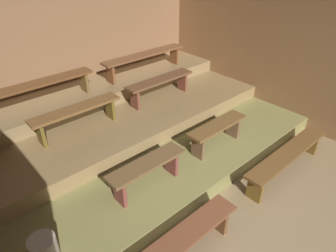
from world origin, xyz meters
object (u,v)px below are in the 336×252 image
object	(u,v)px
bench_upper_right	(145,57)
bench_floor_left	(170,251)
pail_lower	(44,250)
bench_lower_right	(217,130)
bench_upper_left	(37,87)
bench_middle_right	(160,83)
bench_lower_left	(147,169)
bench_middle_left	(77,113)
bench_floor_right	(288,156)

from	to	relation	value
bench_upper_right	bench_floor_left	bearing A→B (deg)	-125.06
bench_upper_right	pail_lower	world-z (taller)	bench_upper_right
bench_lower_right	bench_upper_left	distance (m)	2.87
bench_middle_right	bench_upper_right	distance (m)	0.82
bench_lower_left	pail_lower	size ratio (longest dim) A/B	3.46
bench_middle_right	bench_upper_right	size ratio (longest dim) A/B	0.75
bench_middle_right	bench_upper_left	size ratio (longest dim) A/B	0.75
bench_lower_left	bench_lower_right	distance (m)	1.35
bench_middle_left	bench_middle_right	bearing A→B (deg)	0.00
bench_lower_left	bench_upper_right	xyz separation A→B (m)	(1.75, 2.23, 0.48)
bench_floor_left	bench_floor_right	distance (m)	2.29
bench_lower_left	bench_middle_left	xyz separation A→B (m)	(-0.14, 1.48, 0.24)
bench_lower_right	bench_upper_left	world-z (taller)	bench_upper_left
bench_upper_right	pail_lower	xyz separation A→B (m)	(-3.14, -2.37, -0.63)
bench_upper_left	bench_upper_right	xyz separation A→B (m)	(2.14, 0.00, 0.00)
bench_middle_right	bench_lower_right	bearing A→B (deg)	-95.57
bench_floor_left	bench_lower_right	world-z (taller)	bench_lower_right
bench_lower_right	bench_upper_right	distance (m)	2.31
bench_lower_left	bench_lower_right	size ratio (longest dim) A/B	1.00
bench_floor_right	bench_lower_left	world-z (taller)	bench_lower_left
bench_middle_left	bench_floor_right	bearing A→B (deg)	-50.79
bench_floor_right	bench_middle_left	bearing A→B (deg)	129.21
bench_floor_right	bench_upper_right	size ratio (longest dim) A/B	0.98
bench_middle_left	bench_upper_right	distance (m)	2.05
bench_floor_left	bench_lower_left	distance (m)	1.06
bench_floor_right	bench_upper_left	bearing A→B (deg)	125.06
bench_floor_left	bench_upper_left	size ratio (longest dim) A/B	0.98
bench_lower_right	pail_lower	bearing A→B (deg)	-176.93
bench_middle_left	bench_upper_right	size ratio (longest dim) A/B	0.75
bench_lower_left	bench_upper_left	world-z (taller)	bench_upper_left
bench_lower_left	bench_upper_right	world-z (taller)	bench_upper_right
pail_lower	bench_middle_right	bearing A→B (deg)	29.34
bench_middle_right	bench_upper_left	bearing A→B (deg)	158.42
bench_floor_right	bench_upper_left	world-z (taller)	bench_upper_left
bench_middle_right	bench_lower_left	bearing A→B (deg)	-135.36
bench_middle_right	bench_upper_right	xyz separation A→B (m)	(0.25, 0.75, 0.24)
bench_floor_right	pail_lower	size ratio (longest dim) A/B	5.84
bench_middle_left	pail_lower	world-z (taller)	bench_middle_left
bench_floor_left	bench_lower_left	world-z (taller)	bench_lower_left
bench_lower_left	bench_lower_right	world-z (taller)	same
bench_floor_right	bench_lower_right	distance (m)	1.06
bench_lower_left	bench_upper_right	size ratio (longest dim) A/B	0.58
bench_lower_left	bench_floor_left	bearing A→B (deg)	-116.77
bench_lower_left	bench_lower_right	xyz separation A→B (m)	(1.35, 0.00, 0.00)
bench_lower_left	bench_middle_right	xyz separation A→B (m)	(1.50, 1.48, 0.24)
bench_upper_left	bench_upper_right	bearing A→B (deg)	0.00
bench_floor_right	pail_lower	bearing A→B (deg)	166.28
pail_lower	bench_middle_left	bearing A→B (deg)	52.42
bench_lower_right	bench_upper_right	size ratio (longest dim) A/B	0.58
pail_lower	bench_lower_left	bearing A→B (deg)	6.02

